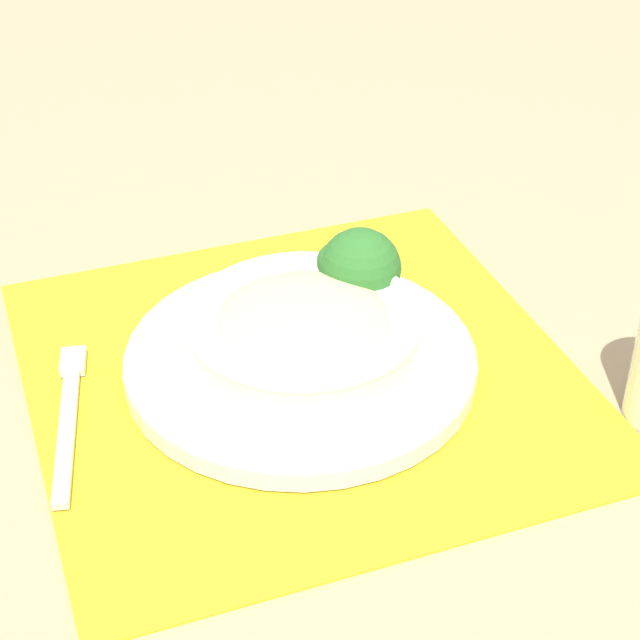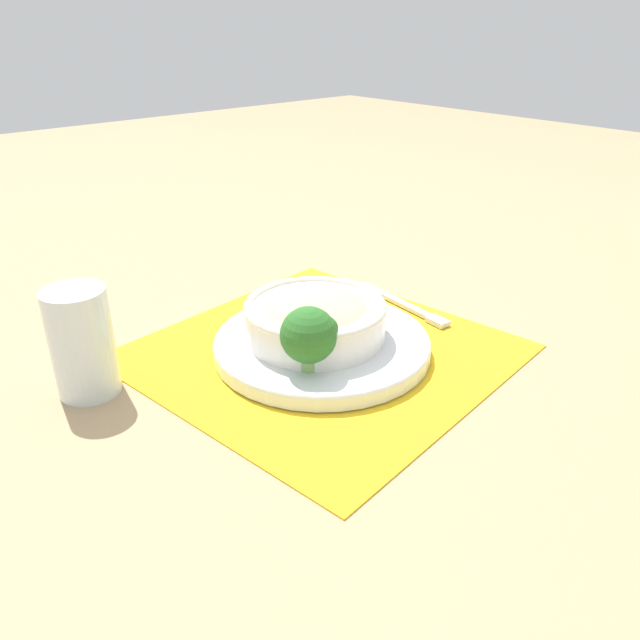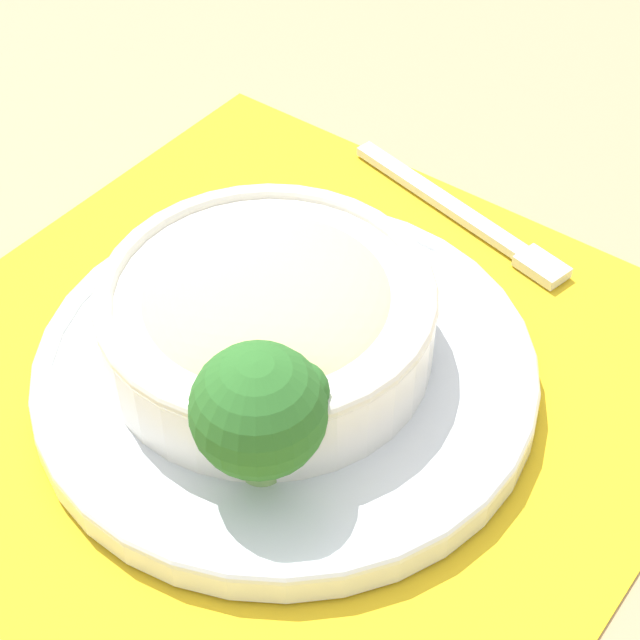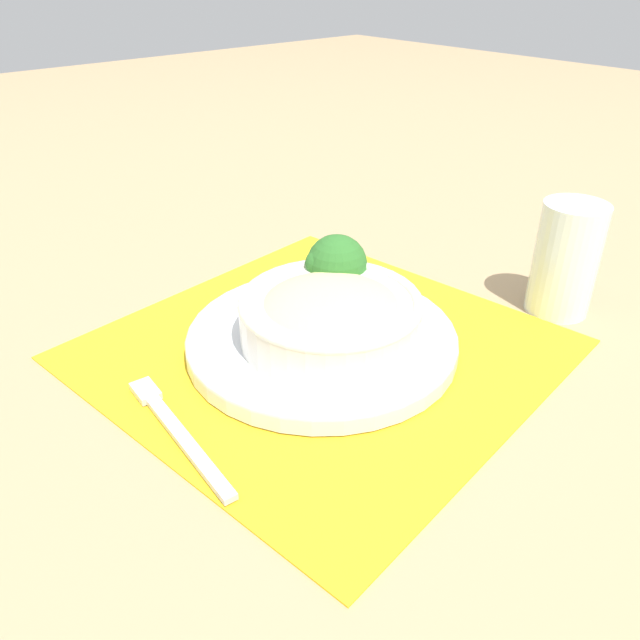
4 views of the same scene
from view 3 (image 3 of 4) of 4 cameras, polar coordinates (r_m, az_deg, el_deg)
ground_plane at (r=0.61m, az=-1.80°, el=-3.59°), size 4.00×4.00×0.00m
placemat at (r=0.61m, az=-1.81°, el=-3.46°), size 0.47×0.47×0.00m
plate at (r=0.60m, az=-1.84°, el=-2.62°), size 0.28×0.28×0.02m
bowl at (r=0.58m, az=-3.02°, el=0.17°), size 0.18×0.18×0.06m
broccoli_floret at (r=0.51m, az=-3.23°, el=-4.86°), size 0.07×0.07×0.08m
carrot_slice_near at (r=0.59m, az=3.29°, el=-2.09°), size 0.04×0.04×0.01m
carrot_slice_middle at (r=0.60m, az=3.05°, el=-1.10°), size 0.04×0.04×0.01m
fork at (r=0.71m, az=8.34°, el=5.13°), size 0.03×0.18×0.01m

